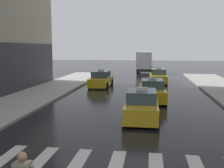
# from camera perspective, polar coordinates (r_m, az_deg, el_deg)

# --- Properties ---
(crosswalk_markings) EXTENTS (11.30, 2.80, 0.01)m
(crosswalk_markings) POSITION_cam_1_polar(r_m,az_deg,el_deg) (9.25, 0.73, -17.56)
(crosswalk_markings) COLOR silver
(crosswalk_markings) RESTS_ON ground
(taxi_lead) EXTENTS (1.96, 4.56, 1.80)m
(taxi_lead) POSITION_cam_1_polar(r_m,az_deg,el_deg) (15.02, 6.43, -4.70)
(taxi_lead) COLOR gold
(taxi_lead) RESTS_ON ground
(taxi_second) EXTENTS (2.11, 4.62, 1.80)m
(taxi_second) POSITION_cam_1_polar(r_m,az_deg,el_deg) (20.16, 8.68, -1.53)
(taxi_second) COLOR yellow
(taxi_second) RESTS_ON ground
(taxi_third) EXTENTS (2.05, 4.59, 1.80)m
(taxi_third) POSITION_cam_1_polar(r_m,az_deg,el_deg) (27.13, -2.36, 0.95)
(taxi_third) COLOR yellow
(taxi_third) RESTS_ON ground
(taxi_fourth) EXTENTS (2.00, 4.58, 1.80)m
(taxi_fourth) POSITION_cam_1_polar(r_m,az_deg,el_deg) (30.46, 9.96, 1.59)
(taxi_fourth) COLOR yellow
(taxi_fourth) RESTS_ON ground
(box_truck) EXTENTS (2.47, 7.60, 3.35)m
(box_truck) POSITION_cam_1_polar(r_m,az_deg,el_deg) (42.44, 7.10, 4.90)
(box_truck) COLOR #2D2D2D
(box_truck) RESTS_ON ground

